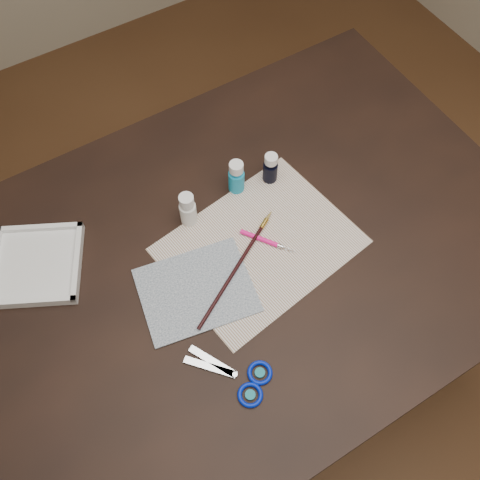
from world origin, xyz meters
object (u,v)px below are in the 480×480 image
canvas (196,290)px  palette_tray (36,264)px  paint_bottle_cyan (236,177)px  paint_bottle_navy (270,168)px  paper (260,245)px  scissors (226,375)px  paint_bottle_white (188,209)px

canvas → palette_tray: (-0.26, 0.22, 0.01)m
paint_bottle_cyan → palette_tray: (-0.47, 0.05, -0.03)m
paint_bottle_navy → palette_tray: bearing=173.6°
canvas → paint_bottle_navy: (0.29, 0.16, 0.04)m
palette_tray → paper: bearing=-25.0°
palette_tray → scissors: bearing=-61.2°
paper → paint_bottle_white: size_ratio=4.38×
paint_bottle_white → paint_bottle_cyan: size_ratio=1.01×
canvas → paint_bottle_navy: 0.33m
paint_bottle_white → palette_tray: 0.34m
paper → scissors: 0.29m
canvas → scissors: bearing=-101.6°
paper → paint_bottle_navy: bearing=50.4°
canvas → scissors: (-0.04, -0.18, 0.00)m
paint_bottle_navy → scissors: size_ratio=0.44×
canvas → paint_bottle_navy: bearing=29.7°
canvas → palette_tray: palette_tray is taller
paint_bottle_cyan → palette_tray: 0.47m
palette_tray → paint_bottle_white: bearing=-11.1°
paper → paint_bottle_navy: paint_bottle_navy is taller
canvas → paint_bottle_white: (0.07, 0.16, 0.04)m
scissors → palette_tray: (-0.22, 0.41, 0.01)m
paint_bottle_white → paint_bottle_navy: bearing=0.8°
paint_bottle_white → scissors: size_ratio=0.48×
scissors → palette_tray: bearing=-12.7°
paint_bottle_navy → palette_tray: (-0.55, 0.06, -0.03)m
paint_bottle_cyan → paint_bottle_navy: paint_bottle_cyan is taller
paint_bottle_navy → palette_tray: size_ratio=0.44×
canvas → paint_bottle_white: bearing=66.3°
paint_bottle_white → paint_bottle_navy: 0.22m
canvas → paint_bottle_cyan: bearing=41.2°
paint_bottle_white → paper: bearing=-53.9°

